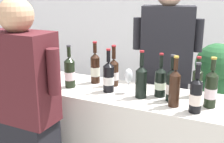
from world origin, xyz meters
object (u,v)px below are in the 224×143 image
wine_glass (128,77)px  potted_shrub (217,88)px  wine_bottle_2 (42,71)px  wine_bottle_9 (196,95)px  wine_bottle_4 (160,82)px  wine_bottle_6 (172,84)px  wine_bottle_3 (197,82)px  wine_bottle_5 (211,89)px  wine_bottle_7 (95,68)px  wine_bottle_10 (109,77)px  wine_bottle_8 (175,87)px  wine_bottle_1 (114,72)px  person_server (165,84)px  wine_bottle_11 (141,80)px  person_guest (26,125)px  wine_bottle_0 (70,72)px

wine_glass → potted_shrub: potted_shrub is taller
wine_bottle_2 → wine_bottle_9: wine_bottle_9 is taller
wine_bottle_4 → wine_bottle_6: (0.10, -0.05, 0.01)m
wine_bottle_3 → wine_bottle_4: wine_bottle_4 is taller
wine_bottle_5 → wine_bottle_7: wine_bottle_7 is taller
wine_bottle_2 → wine_bottle_10: size_ratio=0.94×
wine_bottle_8 → wine_bottle_9: 0.15m
wine_bottle_9 → potted_shrub: size_ratio=0.27×
wine_bottle_1 → person_server: 0.58m
wine_bottle_10 → potted_shrub: (0.70, 1.06, -0.32)m
wine_bottle_1 → wine_bottle_11: size_ratio=0.96×
wine_bottle_3 → potted_shrub: 0.94m
wine_bottle_3 → person_server: bearing=129.1°
wine_bottle_2 → potted_shrub: bearing=42.7°
wine_bottle_5 → wine_glass: wine_bottle_5 is taller
wine_bottle_3 → wine_bottle_5: wine_bottle_5 is taller
wine_bottle_2 → wine_bottle_8: size_ratio=0.91×
wine_bottle_2 → wine_glass: size_ratio=1.66×
person_guest → wine_bottle_6: bearing=31.6°
wine_bottle_5 → wine_bottle_7: bearing=172.2°
wine_bottle_6 → wine_glass: 0.33m
wine_bottle_10 → wine_bottle_6: bearing=2.1°
wine_bottle_6 → wine_bottle_7: wine_bottle_7 is taller
wine_bottle_0 → wine_bottle_4: bearing=8.7°
wine_bottle_5 → wine_bottle_8: bearing=-157.7°
person_server → person_guest: 1.29m
wine_bottle_7 → wine_glass: 0.36m
wine_bottle_9 → person_server: bearing=118.1°
wine_bottle_0 → person_server: (0.60, 0.64, -0.21)m
wine_bottle_3 → person_server: (-0.34, 0.42, -0.19)m
wine_bottle_7 → wine_bottle_11: bearing=-18.8°
wine_bottle_9 → wine_bottle_11: size_ratio=0.95×
potted_shrub → wine_glass: bearing=-118.3°
wine_bottle_1 → wine_bottle_3: bearing=3.4°
wine_bottle_1 → wine_bottle_8: 0.58m
wine_bottle_7 → wine_bottle_8: wine_bottle_7 is taller
wine_bottle_5 → wine_bottle_6: bearing=-179.9°
wine_bottle_0 → person_guest: person_guest is taller
wine_bottle_8 → wine_bottle_4: bearing=133.7°
wine_bottle_4 → wine_bottle_10: wine_bottle_10 is taller
wine_bottle_8 → wine_glass: bearing=164.4°
wine_bottle_7 → wine_bottle_10: 0.24m
wine_bottle_7 → wine_bottle_3: bearing=2.6°
wine_bottle_5 → potted_shrub: wine_bottle_5 is taller
wine_bottle_8 → wine_bottle_3: bearing=67.7°
wine_bottle_11 → potted_shrub: wine_bottle_11 is taller
wine_bottle_8 → wine_glass: size_ratio=1.83×
person_server → wine_bottle_11: bearing=-91.6°
wine_bottle_2 → wine_bottle_8: wine_bottle_8 is taller
wine_bottle_10 → wine_bottle_1: bearing=99.3°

